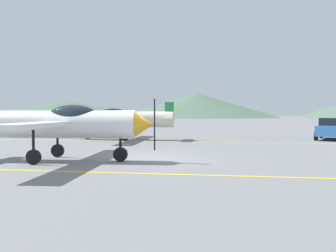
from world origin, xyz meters
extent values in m
plane|color=slate|center=(0.00, 0.00, 0.00)|extent=(400.00, 400.00, 0.00)
cube|color=yellow|center=(0.00, -3.83, 0.01)|extent=(80.00, 0.16, 0.01)
cube|color=yellow|center=(0.00, 8.77, 0.01)|extent=(80.00, 0.16, 0.01)
cylinder|color=white|center=(-3.93, -1.30, 1.52)|extent=(7.21, 1.59, 1.16)
cone|color=#F2A519|center=(0.00, -1.06, 1.52)|extent=(0.79, 1.03, 0.98)
cube|color=black|center=(0.42, -1.03, 1.52)|extent=(0.05, 0.13, 2.10)
ellipsoid|color=#1E2833|center=(-2.99, -1.24, 1.87)|extent=(2.16, 1.07, 0.95)
cube|color=white|center=(-3.51, -1.27, 1.58)|extent=(1.72, 9.30, 0.17)
cylinder|color=black|center=(-0.99, -1.12, 0.82)|extent=(0.11, 0.11, 1.06)
cylinder|color=black|center=(-0.99, -1.12, 0.29)|extent=(0.60, 0.16, 0.59)
cylinder|color=black|center=(-4.07, -2.46, 0.82)|extent=(0.11, 0.11, 1.06)
cylinder|color=black|center=(-4.07, -2.46, 0.29)|extent=(0.60, 0.16, 0.59)
cylinder|color=black|center=(-4.21, -0.15, 0.82)|extent=(0.11, 0.11, 1.06)
cylinder|color=black|center=(-4.21, -0.15, 0.29)|extent=(0.60, 0.16, 0.59)
cylinder|color=silver|center=(-3.86, 10.15, 1.52)|extent=(7.18, 1.35, 1.16)
cone|color=#1E8C3F|center=(-7.81, 10.05, 1.52)|extent=(0.76, 1.00, 0.98)
cube|color=black|center=(-8.23, 10.04, 1.52)|extent=(0.05, 0.13, 2.10)
ellipsoid|color=#1E2833|center=(-4.81, 10.13, 1.87)|extent=(2.13, 1.00, 0.95)
cube|color=silver|center=(-4.29, 10.14, 1.58)|extent=(1.40, 9.28, 0.17)
cube|color=silver|center=(-0.61, 10.24, 1.58)|extent=(0.81, 2.75, 0.11)
cube|color=#1E8C3F|center=(-0.61, 10.24, 2.15)|extent=(0.67, 0.14, 1.26)
cylinder|color=black|center=(-6.81, 10.08, 0.82)|extent=(0.11, 0.11, 1.06)
cylinder|color=black|center=(-6.81, 10.08, 0.29)|extent=(0.59, 0.14, 0.59)
cylinder|color=black|center=(-3.69, 11.31, 0.82)|extent=(0.11, 0.11, 1.06)
cylinder|color=black|center=(-3.69, 11.31, 0.29)|extent=(0.59, 0.14, 0.59)
cylinder|color=black|center=(-3.62, 9.00, 0.82)|extent=(0.11, 0.11, 1.06)
cylinder|color=black|center=(-3.62, 9.00, 0.29)|extent=(0.59, 0.14, 0.59)
cube|color=#3372BF|center=(11.33, 12.57, 0.70)|extent=(3.30, 4.66, 0.75)
cube|color=black|center=(11.39, 12.71, 1.35)|extent=(2.38, 2.83, 0.55)
cylinder|color=black|center=(9.96, 11.60, 0.32)|extent=(0.45, 0.68, 0.64)
cylinder|color=black|center=(11.04, 14.23, 0.32)|extent=(0.45, 0.68, 0.64)
cone|color=#4C6651|center=(-68.26, 141.37, 3.74)|extent=(84.18, 84.18, 7.47)
cone|color=#4C6651|center=(-6.77, 134.29, 5.07)|extent=(68.86, 68.86, 10.15)
camera|label=1|loc=(3.05, -15.00, 2.01)|focal=37.39mm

